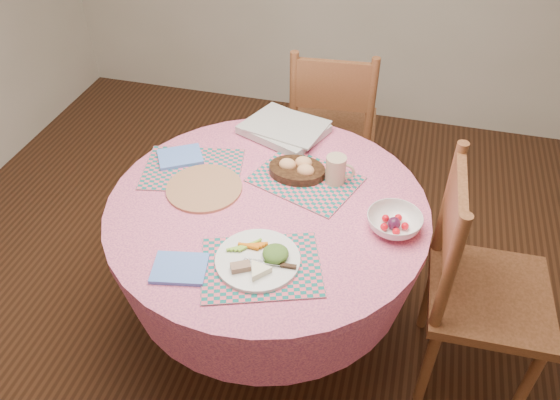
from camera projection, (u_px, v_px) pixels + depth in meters
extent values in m
plane|color=#331C0F|center=(270.00, 324.00, 2.57)|extent=(4.00, 4.00, 0.00)
cylinder|color=pink|center=(267.00, 208.00, 2.10)|extent=(1.24, 1.24, 0.04)
cone|color=pink|center=(268.00, 239.00, 2.21)|extent=(1.24, 1.24, 0.30)
cylinder|color=black|center=(269.00, 294.00, 2.43)|extent=(0.14, 0.14, 0.44)
cylinder|color=black|center=(270.00, 320.00, 2.55)|extent=(0.56, 0.56, 0.06)
cube|color=brown|center=(489.00, 295.00, 2.08)|extent=(0.47, 0.49, 0.04)
cylinder|color=brown|center=(527.00, 385.00, 2.06)|extent=(0.04, 0.04, 0.49)
cylinder|color=brown|center=(517.00, 305.00, 2.35)|extent=(0.04, 0.04, 0.49)
cylinder|color=brown|center=(428.00, 365.00, 2.13)|extent=(0.04, 0.04, 0.49)
cylinder|color=brown|center=(430.00, 290.00, 2.42)|extent=(0.04, 0.04, 0.49)
cylinder|color=brown|center=(449.00, 276.00, 1.80)|extent=(0.04, 0.04, 0.54)
cylinder|color=brown|center=(448.00, 201.00, 2.09)|extent=(0.04, 0.04, 0.54)
cube|color=brown|center=(455.00, 213.00, 1.87)|extent=(0.04, 0.39, 0.26)
cube|color=brown|center=(332.00, 128.00, 3.00)|extent=(0.50, 0.48, 0.04)
cylinder|color=brown|center=(364.00, 148.00, 3.26)|extent=(0.05, 0.05, 0.47)
cylinder|color=brown|center=(302.00, 142.00, 3.31)|extent=(0.05, 0.05, 0.47)
cylinder|color=brown|center=(361.00, 185.00, 2.99)|extent=(0.05, 0.05, 0.47)
cylinder|color=brown|center=(293.00, 178.00, 3.04)|extent=(0.05, 0.05, 0.47)
cylinder|color=brown|center=(370.00, 108.00, 2.65)|extent=(0.05, 0.05, 0.52)
cylinder|color=brown|center=(294.00, 101.00, 2.70)|extent=(0.05, 0.05, 0.52)
cube|color=brown|center=(333.00, 86.00, 2.61)|extent=(0.38, 0.06, 0.25)
cube|color=#126663|center=(261.00, 267.00, 1.84)|extent=(0.48, 0.42, 0.01)
cube|color=#126663|center=(193.00, 169.00, 2.25)|extent=(0.45, 0.37, 0.01)
cube|color=#126663|center=(306.00, 179.00, 2.20)|extent=(0.48, 0.42, 0.01)
cylinder|color=#956240|center=(204.00, 188.00, 2.15)|extent=(0.30, 0.30, 0.01)
cube|color=#5A87E8|center=(180.00, 268.00, 1.82)|extent=(0.20, 0.17, 0.01)
cube|color=#5A87E8|center=(180.00, 157.00, 2.30)|extent=(0.23, 0.21, 0.01)
cylinder|color=white|center=(258.00, 260.00, 1.85)|extent=(0.29, 0.29, 0.01)
ellipsoid|color=#2A4E1A|center=(274.00, 260.00, 1.81)|extent=(0.12, 0.12, 0.04)
cylinder|color=#FFF8CC|center=(249.00, 269.00, 1.79)|extent=(0.13, 0.13, 0.02)
cube|color=#7D5D48|center=(236.00, 260.00, 1.82)|extent=(0.07, 0.06, 0.02)
cube|color=silver|center=(261.00, 265.00, 1.81)|extent=(0.15, 0.02, 0.00)
cylinder|color=black|center=(297.00, 171.00, 2.21)|extent=(0.23, 0.23, 0.03)
ellipsoid|color=tan|center=(288.00, 162.00, 2.19)|extent=(0.07, 0.06, 0.05)
ellipsoid|color=tan|center=(304.00, 160.00, 2.20)|extent=(0.07, 0.06, 0.05)
ellipsoid|color=tan|center=(306.00, 168.00, 2.16)|extent=(0.07, 0.06, 0.05)
cylinder|color=tan|center=(336.00, 169.00, 2.15)|extent=(0.08, 0.08, 0.12)
torus|color=tan|center=(346.00, 171.00, 2.14)|extent=(0.07, 0.01, 0.07)
imported|color=white|center=(394.00, 222.00, 1.96)|extent=(0.21, 0.21, 0.06)
sphere|color=red|center=(405.00, 226.00, 1.96)|extent=(0.03, 0.03, 0.03)
sphere|color=red|center=(398.00, 218.00, 1.99)|extent=(0.03, 0.03, 0.03)
sphere|color=red|center=(386.00, 218.00, 1.99)|extent=(0.03, 0.03, 0.03)
sphere|color=red|center=(384.00, 227.00, 1.96)|extent=(0.03, 0.03, 0.03)
sphere|color=red|center=(396.00, 232.00, 1.94)|extent=(0.03, 0.03, 0.03)
sphere|color=#3F122F|center=(394.00, 223.00, 1.97)|extent=(0.05, 0.05, 0.05)
cube|color=silver|center=(284.00, 129.00, 2.44)|extent=(0.42, 0.38, 0.03)
cube|color=silver|center=(288.00, 126.00, 2.42)|extent=(0.37, 0.32, 0.01)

